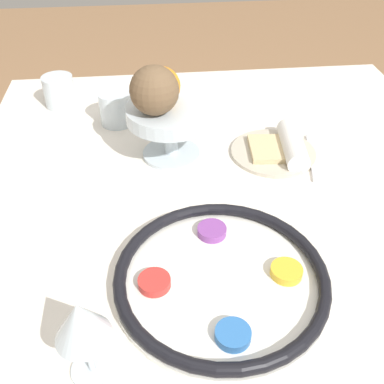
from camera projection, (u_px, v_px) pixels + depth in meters
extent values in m
cube|color=silver|center=(224.00, 315.00, 1.12)|extent=(1.16, 1.08, 0.77)
cylinder|color=white|center=(221.00, 282.00, 0.70)|extent=(0.33, 0.33, 0.01)
torus|color=black|center=(221.00, 275.00, 0.69)|extent=(0.33, 0.33, 0.02)
cylinder|color=#844299|center=(212.00, 231.00, 0.77)|extent=(0.05, 0.05, 0.01)
cylinder|color=red|center=(154.00, 282.00, 0.68)|extent=(0.05, 0.05, 0.01)
cylinder|color=#2D6BB7|center=(233.00, 335.00, 0.61)|extent=(0.05, 0.05, 0.01)
cylinder|color=gold|center=(286.00, 271.00, 0.70)|extent=(0.05, 0.05, 0.01)
cylinder|color=silver|center=(93.00, 369.00, 0.59)|extent=(0.06, 0.06, 0.00)
cylinder|color=silver|center=(88.00, 353.00, 0.56)|extent=(0.01, 0.01, 0.07)
cone|color=silver|center=(80.00, 321.00, 0.52)|extent=(0.07, 0.07, 0.06)
cylinder|color=silver|center=(171.00, 153.00, 0.98)|extent=(0.12, 0.12, 0.01)
cylinder|color=silver|center=(171.00, 136.00, 0.95)|extent=(0.03, 0.03, 0.08)
cylinder|color=silver|center=(170.00, 113.00, 0.92)|extent=(0.18, 0.18, 0.03)
sphere|color=orange|center=(161.00, 86.00, 0.90)|extent=(0.08, 0.08, 0.08)
sphere|color=brown|center=(154.00, 90.00, 0.86)|extent=(0.10, 0.10, 0.10)
cylinder|color=beige|center=(273.00, 152.00, 0.99)|extent=(0.18, 0.18, 0.01)
cube|color=#D1B784|center=(273.00, 149.00, 0.98)|extent=(0.11, 0.11, 0.01)
cylinder|color=white|center=(293.00, 145.00, 0.97)|extent=(0.16, 0.06, 0.05)
cylinder|color=silver|center=(116.00, 108.00, 1.07)|extent=(0.08, 0.08, 0.08)
cylinder|color=silver|center=(59.00, 91.00, 1.14)|extent=(0.08, 0.08, 0.08)
cube|color=silver|center=(314.00, 157.00, 0.97)|extent=(0.18, 0.06, 0.01)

